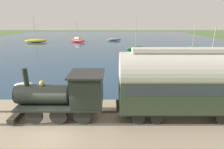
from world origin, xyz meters
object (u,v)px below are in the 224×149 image
Objects in this scene: passenger_coach at (188,81)px; rowboat_near_shore at (162,72)px; sailboat_blue at (210,63)px; sailboat_teal at (192,50)px; sailboat_yellow at (36,41)px; sailboat_red at (78,40)px; steam_locomotive at (67,93)px; rowboat_far_out at (190,90)px; sailboat_green at (135,48)px; sailboat_gray at (114,39)px; rowboat_off_pier at (24,84)px.

rowboat_near_shore is at bearing -8.40° from passenger_coach.
sailboat_teal is (10.28, -1.94, 0.17)m from sailboat_blue.
sailboat_red is (0.85, -11.99, 0.03)m from sailboat_yellow.
steam_locomotive reaches higher than rowboat_far_out.
sailboat_red is (42.34, 7.44, -1.68)m from steam_locomotive.
rowboat_far_out is (-37.08, -17.72, -0.32)m from sailboat_red.
sailboat_teal is 0.83× the size of sailboat_yellow.
sailboat_blue is 2.51× the size of rowboat_far_out.
sailboat_yellow is at bearing 33.01° from passenger_coach.
sailboat_green is at bearing 70.91° from sailboat_teal.
sailboat_green reaches higher than sailboat_gray.
sailboat_green is at bearing 20.66° from sailboat_blue.
steam_locomotive is 1.21× the size of sailboat_gray.
sailboat_teal is 3.03× the size of rowboat_off_pier.
sailboat_red is 35.21m from rowboat_near_shore.
steam_locomotive is at bearing 138.72° from sailboat_teal.
steam_locomotive is at bearing 138.13° from sailboat_green.
sailboat_gray is (4.50, -22.91, -0.12)m from sailboat_yellow.
sailboat_gray is at bearing 31.80° from sailboat_teal.
sailboat_green is 1.34× the size of sailboat_red.
sailboat_green is 1.71× the size of sailboat_gray.
sailboat_teal is at bearing -24.25° from sailboat_blue.
sailboat_yellow is 1.50× the size of sailboat_gray.
sailboat_teal is 16.42m from rowboat_near_shore.
steam_locomotive is 9.60m from rowboat_off_pier.
sailboat_teal is (-2.99, -10.96, 0.17)m from sailboat_green.
rowboat_off_pier is (-17.70, 25.18, -0.55)m from sailboat_teal.
rowboat_off_pier is at bearing -171.39° from sailboat_yellow.
sailboat_gray is (21.39, 15.34, -0.32)m from sailboat_teal.
passenger_coach is 1.82× the size of sailboat_gray.
rowboat_far_out is (-1.63, -16.64, 0.06)m from rowboat_off_pier.
sailboat_blue is 37.11m from sailboat_red.
rowboat_far_out is (5.25, -2.76, -2.78)m from passenger_coach.
passenger_coach is 27.69m from sailboat_green.
passenger_coach is (0.00, -7.52, 0.79)m from steam_locomotive.
passenger_coach is 17.28m from sailboat_blue.
rowboat_near_shore is at bearing -47.56° from rowboat_far_out.
sailboat_red is (14.76, 15.30, 0.00)m from sailboat_green.
sailboat_red is at bearing -32.23° from rowboat_far_out.
rowboat_near_shore is at bearing -148.60° from sailboat_yellow.
sailboat_blue is 2.49× the size of rowboat_near_shore.
sailboat_green is 25.11m from rowboat_off_pier.
steam_locomotive is 0.81× the size of sailboat_yellow.
steam_locomotive is 0.67× the size of passenger_coach.
sailboat_red is 2.66× the size of rowboat_near_shore.
sailboat_red is at bearing 92.41° from sailboat_gray.
rowboat_far_out is at bearing -109.73° from rowboat_off_pier.
steam_locomotive is at bearing -151.39° from rowboat_off_pier.
sailboat_green reaches higher than rowboat_off_pier.
sailboat_yellow is at bearing 125.32° from sailboat_red.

